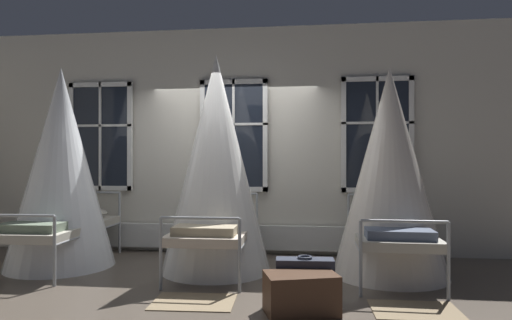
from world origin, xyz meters
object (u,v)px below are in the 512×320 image
Objects in this scene: cot_third at (390,174)px; suitcase_dark at (305,281)px; cot_first at (61,169)px; travel_trunk at (301,294)px; cot_second at (216,165)px.

cot_third is 1.87m from suitcase_dark.
cot_first is at bearing 156.71° from suitcase_dark.
cot_first is 3.66m from travel_trunk.
suitcase_dark is (1.13, -1.20, -1.11)m from cot_second.
suitcase_dark is at bearing -111.63° from cot_first.
cot_first is at bearing 91.46° from cot_third.
cot_first is 4.10× the size of travel_trunk.
cot_first is at bearing 155.34° from travel_trunk.
cot_second is 1.08× the size of cot_third.
suitcase_dark reaches higher than travel_trunk.
cot_third reaches higher than travel_trunk.
cot_second is at bearing 126.53° from travel_trunk.
cot_second is 4.81× the size of suitcase_dark.
cot_first reaches higher than cot_third.
cot_first reaches higher than suitcase_dark.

